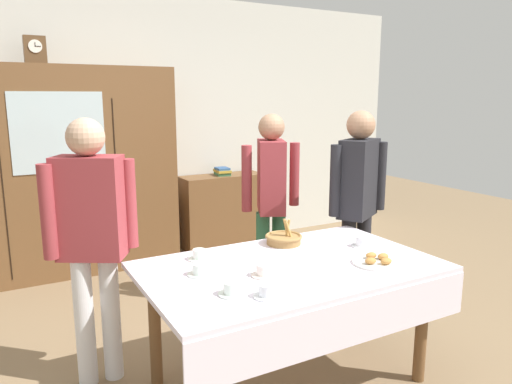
{
  "coord_description": "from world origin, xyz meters",
  "views": [
    {
      "loc": [
        -1.42,
        -2.38,
        1.67
      ],
      "look_at": [
        0.0,
        0.2,
        1.08
      ],
      "focal_mm": 33.72,
      "sensor_mm": 36.0,
      "label": 1
    }
  ],
  "objects": [
    {
      "name": "mantel_clock",
      "position": [
        -1.01,
        2.35,
        2.07
      ],
      "size": [
        0.18,
        0.11,
        0.24
      ],
      "color": "brown",
      "rests_on": "wall_cabinet"
    },
    {
      "name": "tea_cup_far_right",
      "position": [
        -0.34,
        -0.53,
        0.76
      ],
      "size": [
        0.13,
        0.13,
        0.06
      ],
      "color": "white",
      "rests_on": "dining_table"
    },
    {
      "name": "tea_cup_mid_right",
      "position": [
        -0.48,
        -0.42,
        0.76
      ],
      "size": [
        0.13,
        0.13,
        0.06
      ],
      "color": "silver",
      "rests_on": "dining_table"
    },
    {
      "name": "tea_cup_near_left",
      "position": [
        -0.22,
        -0.28,
        0.76
      ],
      "size": [
        0.13,
        0.13,
        0.06
      ],
      "color": "white",
      "rests_on": "dining_table"
    },
    {
      "name": "tea_cup_center",
      "position": [
        -0.51,
        -0.11,
        0.76
      ],
      "size": [
        0.13,
        0.13,
        0.06
      ],
      "color": "silver",
      "rests_on": "dining_table"
    },
    {
      "name": "bookshelf_low",
      "position": [
        0.79,
        2.41,
        0.41
      ],
      "size": [
        0.93,
        0.35,
        0.81
      ],
      "color": "brown",
      "rests_on": "ground"
    },
    {
      "name": "book_stack",
      "position": [
        0.79,
        2.41,
        0.86
      ],
      "size": [
        0.17,
        0.23,
        0.08
      ],
      "color": "#3D754C",
      "rests_on": "bookshelf_low"
    },
    {
      "name": "spoon_near_left",
      "position": [
        -0.07,
        0.08,
        0.74
      ],
      "size": [
        0.12,
        0.02,
        0.01
      ],
      "color": "silver",
      "rests_on": "dining_table"
    },
    {
      "name": "person_near_right_end",
      "position": [
        0.96,
        0.35,
        0.95
      ],
      "size": [
        0.52,
        0.35,
        1.57
      ],
      "color": "#232328",
      "rests_on": "ground"
    },
    {
      "name": "spoon_center",
      "position": [
        0.1,
        -0.46,
        0.74
      ],
      "size": [
        0.12,
        0.02,
        0.01
      ],
      "color": "silver",
      "rests_on": "dining_table"
    },
    {
      "name": "tea_cup_back_edge",
      "position": [
        0.58,
        -0.14,
        0.76
      ],
      "size": [
        0.13,
        0.13,
        0.06
      ],
      "color": "white",
      "rests_on": "dining_table"
    },
    {
      "name": "ground_plane",
      "position": [
        0.0,
        0.0,
        0.0
      ],
      "size": [
        12.0,
        12.0,
        0.0
      ],
      "primitive_type": "plane",
      "color": "#846B4C",
      "rests_on": "ground"
    },
    {
      "name": "pastry_plate",
      "position": [
        0.44,
        -0.43,
        0.75
      ],
      "size": [
        0.28,
        0.28,
        0.05
      ],
      "color": "white",
      "rests_on": "dining_table"
    },
    {
      "name": "tea_cup_far_left",
      "position": [
        -0.42,
        0.12,
        0.76
      ],
      "size": [
        0.13,
        0.13,
        0.06
      ],
      "color": "silver",
      "rests_on": "dining_table"
    },
    {
      "name": "wall_cabinet",
      "position": [
        -0.9,
        2.35,
        0.97
      ],
      "size": [
        2.15,
        0.46,
        1.95
      ],
      "color": "brown",
      "rests_on": "ground"
    },
    {
      "name": "dining_table",
      "position": [
        0.0,
        -0.24,
        0.64
      ],
      "size": [
        1.66,
        1.01,
        0.73
      ],
      "color": "brown",
      "rests_on": "ground"
    },
    {
      "name": "bread_basket",
      "position": [
        0.18,
        0.15,
        0.77
      ],
      "size": [
        0.24,
        0.24,
        0.16
      ],
      "color": "#9E7542",
      "rests_on": "dining_table"
    },
    {
      "name": "back_wall",
      "position": [
        0.0,
        2.65,
        1.35
      ],
      "size": [
        6.4,
        0.1,
        2.7
      ],
      "primitive_type": "cube",
      "color": "silver",
      "rests_on": "ground"
    },
    {
      "name": "person_behind_table_left",
      "position": [
        0.5,
        0.86,
        0.93
      ],
      "size": [
        0.52,
        0.41,
        1.54
      ],
      "color": "#33704C",
      "rests_on": "ground"
    },
    {
      "name": "person_by_cabinet",
      "position": [
        -0.97,
        0.36,
        0.94
      ],
      "size": [
        0.52,
        0.35,
        1.56
      ],
      "color": "silver",
      "rests_on": "ground"
    }
  ]
}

